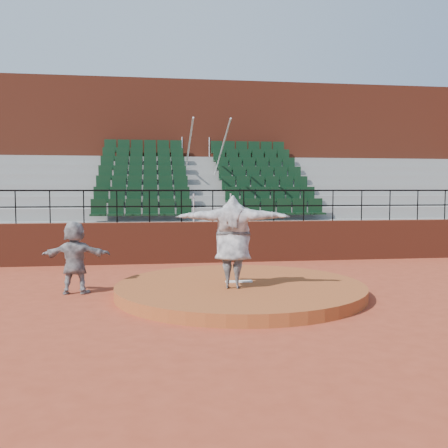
{
  "coord_description": "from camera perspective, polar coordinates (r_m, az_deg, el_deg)",
  "views": [
    {
      "loc": [
        -1.92,
        -10.78,
        2.34
      ],
      "look_at": [
        0.0,
        2.5,
        1.4
      ],
      "focal_mm": 40.0,
      "sensor_mm": 36.0,
      "label": 1
    }
  ],
  "objects": [
    {
      "name": "ground",
      "position": [
        11.19,
        1.85,
        -8.06
      ],
      "size": [
        90.0,
        90.0,
        0.0
      ],
      "primitive_type": "plane",
      "color": "#9C3B23",
      "rests_on": "ground"
    },
    {
      "name": "pitchers_mound",
      "position": [
        11.17,
        1.85,
        -7.43
      ],
      "size": [
        5.5,
        5.5,
        0.25
      ],
      "primitive_type": "cylinder",
      "color": "#9B4A22",
      "rests_on": "ground"
    },
    {
      "name": "pitching_rubber",
      "position": [
        11.29,
        1.72,
        -6.59
      ],
      "size": [
        0.6,
        0.15,
        0.03
      ],
      "primitive_type": "cube",
      "color": "white",
      "rests_on": "pitchers_mound"
    },
    {
      "name": "boundary_wall",
      "position": [
        15.98,
        -1.28,
        -2.06
      ],
      "size": [
        24.0,
        0.3,
        1.3
      ],
      "primitive_type": "cube",
      "color": "maroon",
      "rests_on": "ground"
    },
    {
      "name": "wall_railing",
      "position": [
        15.9,
        -1.29,
        2.89
      ],
      "size": [
        24.04,
        0.05,
        1.03
      ],
      "color": "black",
      "rests_on": "boundary_wall"
    },
    {
      "name": "seating_deck",
      "position": [
        19.54,
        -2.58,
        1.37
      ],
      "size": [
        24.0,
        5.97,
        4.63
      ],
      "color": "gray",
      "rests_on": "ground"
    },
    {
      "name": "press_box_facade",
      "position": [
        23.49,
        -3.56,
        6.95
      ],
      "size": [
        24.0,
        3.0,
        7.1
      ],
      "primitive_type": "cube",
      "color": "maroon",
      "rests_on": "ground"
    },
    {
      "name": "pitcher",
      "position": [
        10.52,
        1.0,
        -2.05
      ],
      "size": [
        2.49,
        1.16,
        1.96
      ],
      "primitive_type": "imported",
      "rotation": [
        0.0,
        0.0,
        2.92
      ],
      "color": "black",
      "rests_on": "pitchers_mound"
    },
    {
      "name": "fielder",
      "position": [
        11.65,
        -16.67,
        -3.66
      ],
      "size": [
        1.56,
        0.61,
        1.64
      ],
      "primitive_type": "imported",
      "rotation": [
        0.0,
        0.0,
        3.05
      ],
      "color": "black",
      "rests_on": "ground"
    }
  ]
}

